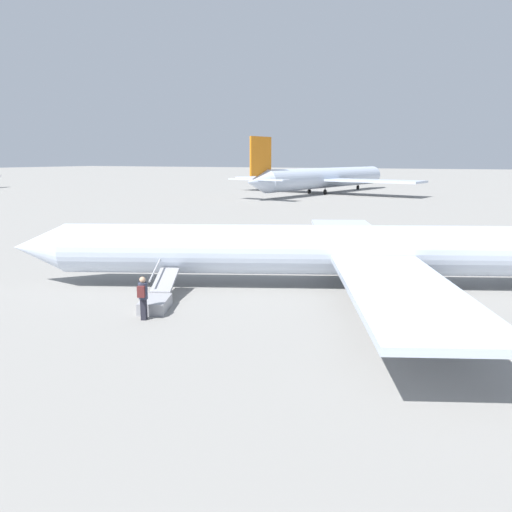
% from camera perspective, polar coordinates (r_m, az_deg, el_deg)
% --- Properties ---
extents(ground_plane, '(600.00, 600.00, 0.00)m').
position_cam_1_polar(ground_plane, '(25.12, 9.49, -3.53)').
color(ground_plane, gray).
extents(airplane_main, '(31.53, 24.94, 6.38)m').
position_cam_1_polar(airplane_main, '(24.85, 11.79, 0.71)').
color(airplane_main, silver).
rests_on(airplane_main, ground).
extents(airplane_taxiing_distant, '(36.55, 47.10, 9.47)m').
position_cam_1_polar(airplane_taxiing_distant, '(92.76, 7.97, 8.86)').
color(airplane_taxiing_distant, silver).
rests_on(airplane_taxiing_distant, ground).
extents(boarding_stairs, '(2.50, 4.09, 1.62)m').
position_cam_1_polar(boarding_stairs, '(21.83, -11.23, -4.84)').
color(boarding_stairs, '#99999E').
rests_on(boarding_stairs, ground).
extents(passenger, '(0.45, 0.57, 1.74)m').
position_cam_1_polar(passenger, '(20.12, -12.80, -4.39)').
color(passenger, '#23232D').
rests_on(passenger, ground).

